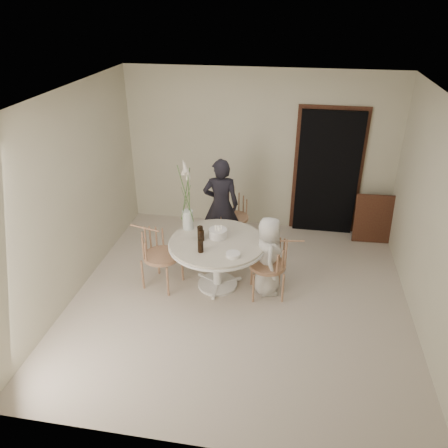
% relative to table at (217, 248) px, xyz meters
% --- Properties ---
extents(ground, '(4.50, 4.50, 0.00)m').
position_rel_table_xyz_m(ground, '(0.35, -0.25, -0.62)').
color(ground, beige).
rests_on(ground, ground).
extents(room_shell, '(4.50, 4.50, 4.50)m').
position_rel_table_xyz_m(room_shell, '(0.35, -0.25, 1.00)').
color(room_shell, silver).
rests_on(room_shell, ground).
extents(doorway, '(1.00, 0.10, 2.10)m').
position_rel_table_xyz_m(doorway, '(1.50, 1.94, 0.43)').
color(doorway, black).
rests_on(doorway, ground).
extents(door_trim, '(1.12, 0.03, 2.22)m').
position_rel_table_xyz_m(door_trim, '(1.50, 1.98, 0.49)').
color(door_trim, '#56351D').
rests_on(door_trim, ground).
extents(table, '(1.33, 1.33, 0.73)m').
position_rel_table_xyz_m(table, '(0.00, 0.00, 0.00)').
color(table, white).
rests_on(table, ground).
extents(picture_frame, '(0.62, 0.20, 0.81)m').
position_rel_table_xyz_m(picture_frame, '(2.30, 1.70, -0.21)').
color(picture_frame, '#56351D').
rests_on(picture_frame, ground).
extents(chair_far, '(0.51, 0.54, 0.83)m').
position_rel_table_xyz_m(chair_far, '(0.02, 1.38, -0.08)').
color(chair_far, tan).
rests_on(chair_far, ground).
extents(chair_right, '(0.56, 0.53, 0.86)m').
position_rel_table_xyz_m(chair_right, '(0.82, -0.04, -0.06)').
color(chair_right, tan).
rests_on(chair_right, ground).
extents(chair_left, '(0.60, 0.57, 0.88)m').
position_rel_table_xyz_m(chair_left, '(-0.89, -0.07, -0.05)').
color(chair_left, tan).
rests_on(chair_left, ground).
extents(girl, '(0.59, 0.43, 1.53)m').
position_rel_table_xyz_m(girl, '(-0.14, 1.05, 0.15)').
color(girl, black).
rests_on(girl, ground).
extents(boy, '(0.45, 0.61, 1.14)m').
position_rel_table_xyz_m(boy, '(0.70, -0.01, -0.05)').
color(boy, silver).
rests_on(boy, ground).
extents(birthday_cake, '(0.25, 0.25, 0.17)m').
position_rel_table_xyz_m(birthday_cake, '(-0.01, 0.11, 0.17)').
color(birthday_cake, white).
rests_on(birthday_cake, table).
extents(cola_tumbler_a, '(0.08, 0.08, 0.16)m').
position_rel_table_xyz_m(cola_tumbler_a, '(-0.24, 0.01, 0.20)').
color(cola_tumbler_a, black).
rests_on(cola_tumbler_a, table).
extents(cola_tumbler_b, '(0.10, 0.10, 0.16)m').
position_rel_table_xyz_m(cola_tumbler_b, '(-0.16, -0.31, 0.20)').
color(cola_tumbler_b, black).
rests_on(cola_tumbler_b, table).
extents(cola_tumbler_c, '(0.09, 0.09, 0.17)m').
position_rel_table_xyz_m(cola_tumbler_c, '(-0.25, 0.05, 0.20)').
color(cola_tumbler_c, black).
rests_on(cola_tumbler_c, table).
extents(cola_tumbler_d, '(0.08, 0.08, 0.15)m').
position_rel_table_xyz_m(cola_tumbler_d, '(-0.21, -0.02, 0.19)').
color(cola_tumbler_d, black).
rests_on(cola_tumbler_d, table).
extents(plate_stack, '(0.22, 0.22, 0.05)m').
position_rel_table_xyz_m(plate_stack, '(0.27, -0.34, 0.14)').
color(plate_stack, white).
rests_on(plate_stack, table).
extents(flower_vase, '(0.15, 0.15, 1.05)m').
position_rel_table_xyz_m(flower_vase, '(-0.47, 0.28, 0.49)').
color(flower_vase, white).
rests_on(flower_vase, table).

